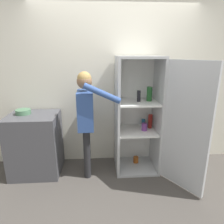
# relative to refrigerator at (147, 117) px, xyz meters

# --- Properties ---
(ground_plane) EXTENTS (12.00, 12.00, 0.00)m
(ground_plane) POSITION_rel_refrigerator_xyz_m (-0.44, -0.55, -0.87)
(ground_plane) COLOR #4C4742
(wall_back) EXTENTS (7.00, 0.06, 2.55)m
(wall_back) POSITION_rel_refrigerator_xyz_m (-0.44, 0.43, 0.40)
(wall_back) COLOR silver
(wall_back) RESTS_ON ground_plane
(refrigerator) EXTENTS (1.05, 1.13, 1.75)m
(refrigerator) POSITION_rel_refrigerator_xyz_m (0.00, 0.00, 0.00)
(refrigerator) COLOR #B7BABC
(refrigerator) RESTS_ON ground_plane
(person) EXTENTS (0.59, 0.51, 1.56)m
(person) POSITION_rel_refrigerator_xyz_m (-0.89, -0.06, 0.12)
(person) COLOR #262628
(person) RESTS_ON ground_plane
(counter) EXTENTS (0.71, 0.62, 0.93)m
(counter) POSITION_rel_refrigerator_xyz_m (-1.68, 0.06, -0.41)
(counter) COLOR #4C4C51
(counter) RESTS_ON ground_plane
(bowl) EXTENTS (0.22, 0.22, 0.07)m
(bowl) POSITION_rel_refrigerator_xyz_m (-1.82, 0.12, 0.09)
(bowl) COLOR #517F5B
(bowl) RESTS_ON counter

